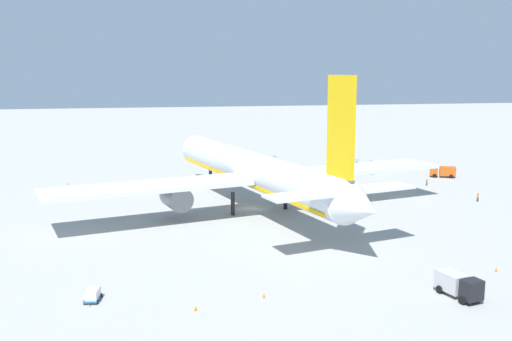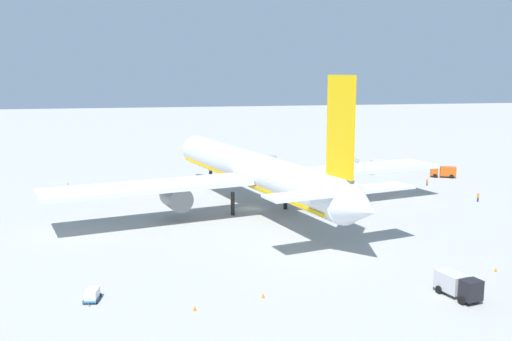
{
  "view_description": "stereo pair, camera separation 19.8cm",
  "coord_description": "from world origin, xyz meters",
  "px_view_note": "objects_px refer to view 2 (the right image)",
  "views": [
    {
      "loc": [
        -100.54,
        20.62,
        24.47
      ],
      "look_at": [
        0.78,
        -0.81,
        6.76
      ],
      "focal_mm": 41.11,
      "sensor_mm": 36.0,
      "label": 1
    },
    {
      "loc": [
        -100.58,
        20.43,
        24.47
      ],
      "look_at": [
        0.78,
        -0.81,
        6.76
      ],
      "focal_mm": 41.11,
      "sensor_mm": 36.0,
      "label": 2
    }
  ],
  "objects_px": {
    "traffic_cone_1": "(68,183)",
    "traffic_cone_4": "(263,295)",
    "service_truck_3": "(274,162)",
    "ground_worker_1": "(478,197)",
    "service_truck_1": "(375,166)",
    "ground_worker_3": "(427,182)",
    "service_truck_0": "(458,285)",
    "airliner": "(255,172)",
    "service_van": "(351,161)",
    "service_truck_4": "(443,171)",
    "ground_worker_2": "(331,163)",
    "baggage_cart_0": "(92,294)",
    "traffic_cone_2": "(496,270)",
    "ground_worker_4": "(348,168)",
    "traffic_cone_3": "(195,308)"
  },
  "relations": [
    {
      "from": "service_truck_4",
      "to": "ground_worker_1",
      "type": "xyz_separation_m",
      "value": [
        -24.87,
        6.83,
        -0.56
      ]
    },
    {
      "from": "baggage_cart_0",
      "to": "ground_worker_4",
      "type": "height_order",
      "value": "ground_worker_4"
    },
    {
      "from": "service_truck_1",
      "to": "traffic_cone_1",
      "type": "xyz_separation_m",
      "value": [
        0.17,
        71.1,
        -1.39
      ]
    },
    {
      "from": "service_truck_4",
      "to": "ground_worker_1",
      "type": "bearing_deg",
      "value": 164.64
    },
    {
      "from": "airliner",
      "to": "baggage_cart_0",
      "type": "relative_size",
      "value": 22.37
    },
    {
      "from": "service_truck_3",
      "to": "ground_worker_3",
      "type": "bearing_deg",
      "value": -139.61
    },
    {
      "from": "service_truck_1",
      "to": "service_truck_3",
      "type": "bearing_deg",
      "value": 56.64
    },
    {
      "from": "service_truck_0",
      "to": "ground_worker_3",
      "type": "distance_m",
      "value": 64.66
    },
    {
      "from": "service_truck_3",
      "to": "ground_worker_1",
      "type": "height_order",
      "value": "service_truck_3"
    },
    {
      "from": "baggage_cart_0",
      "to": "ground_worker_3",
      "type": "bearing_deg",
      "value": -52.33
    },
    {
      "from": "service_truck_0",
      "to": "ground_worker_3",
      "type": "bearing_deg",
      "value": -25.09
    },
    {
      "from": "traffic_cone_1",
      "to": "ground_worker_1",
      "type": "bearing_deg",
      "value": -113.25
    },
    {
      "from": "service_van",
      "to": "traffic_cone_3",
      "type": "relative_size",
      "value": 8.95
    },
    {
      "from": "ground_worker_2",
      "to": "service_truck_4",
      "type": "bearing_deg",
      "value": -135.49
    },
    {
      "from": "service_truck_0",
      "to": "service_truck_1",
      "type": "xyz_separation_m",
      "value": [
        75.39,
        -22.63,
        0.22
      ]
    },
    {
      "from": "service_truck_0",
      "to": "traffic_cone_4",
      "type": "relative_size",
      "value": 10.46
    },
    {
      "from": "airliner",
      "to": "service_truck_4",
      "type": "bearing_deg",
      "value": -65.29
    },
    {
      "from": "service_truck_3",
      "to": "ground_worker_1",
      "type": "relative_size",
      "value": 3.5
    },
    {
      "from": "service_truck_0",
      "to": "traffic_cone_3",
      "type": "xyz_separation_m",
      "value": [
        2.27,
        28.48,
        -1.17
      ]
    },
    {
      "from": "ground_worker_3",
      "to": "airliner",
      "type": "bearing_deg",
      "value": 109.24
    },
    {
      "from": "ground_worker_4",
      "to": "airliner",
      "type": "bearing_deg",
      "value": 138.79
    },
    {
      "from": "service_truck_4",
      "to": "traffic_cone_3",
      "type": "xyz_separation_m",
      "value": [
        -64.78,
        64.51,
        -1.14
      ]
    },
    {
      "from": "ground_worker_1",
      "to": "ground_worker_4",
      "type": "height_order",
      "value": "ground_worker_1"
    },
    {
      "from": "service_truck_0",
      "to": "service_truck_1",
      "type": "relative_size",
      "value": 1.11
    },
    {
      "from": "service_truck_1",
      "to": "ground_worker_1",
      "type": "bearing_deg",
      "value": -168.81
    },
    {
      "from": "service_truck_4",
      "to": "traffic_cone_3",
      "type": "relative_size",
      "value": 11.04
    },
    {
      "from": "service_truck_0",
      "to": "ground_worker_3",
      "type": "relative_size",
      "value": 3.52
    },
    {
      "from": "baggage_cart_0",
      "to": "ground_worker_1",
      "type": "distance_m",
      "value": 76.64
    },
    {
      "from": "traffic_cone_3",
      "to": "traffic_cone_4",
      "type": "bearing_deg",
      "value": -75.91
    },
    {
      "from": "service_truck_0",
      "to": "ground_worker_4",
      "type": "height_order",
      "value": "service_truck_0"
    },
    {
      "from": "service_van",
      "to": "service_truck_0",
      "type": "bearing_deg",
      "value": 166.32
    },
    {
      "from": "airliner",
      "to": "service_van",
      "type": "distance_m",
      "value": 57.33
    },
    {
      "from": "ground_worker_1",
      "to": "traffic_cone_1",
      "type": "relative_size",
      "value": 3.07
    },
    {
      "from": "ground_worker_2",
      "to": "baggage_cart_0",
      "type": "bearing_deg",
      "value": 145.71
    },
    {
      "from": "service_truck_4",
      "to": "service_van",
      "type": "bearing_deg",
      "value": 32.76
    },
    {
      "from": "ground_worker_2",
      "to": "traffic_cone_1",
      "type": "height_order",
      "value": "ground_worker_2"
    },
    {
      "from": "traffic_cone_2",
      "to": "service_truck_3",
      "type": "bearing_deg",
      "value": 5.59
    },
    {
      "from": "service_truck_4",
      "to": "ground_worker_1",
      "type": "relative_size",
      "value": 3.59
    },
    {
      "from": "baggage_cart_0",
      "to": "ground_worker_3",
      "type": "relative_size",
      "value": 2.0
    },
    {
      "from": "airliner",
      "to": "ground_worker_4",
      "type": "xyz_separation_m",
      "value": [
        35.04,
        -30.68,
        -6.07
      ]
    },
    {
      "from": "ground_worker_4",
      "to": "traffic_cone_3",
      "type": "distance_m",
      "value": 89.66
    },
    {
      "from": "ground_worker_1",
      "to": "traffic_cone_2",
      "type": "relative_size",
      "value": 3.07
    },
    {
      "from": "service_truck_0",
      "to": "traffic_cone_2",
      "type": "distance_m",
      "value": 11.28
    },
    {
      "from": "ground_worker_3",
      "to": "traffic_cone_2",
      "type": "distance_m",
      "value": 55.14
    },
    {
      "from": "traffic_cone_1",
      "to": "traffic_cone_4",
      "type": "xyz_separation_m",
      "value": [
        -71.37,
        -27.66,
        0.0
      ]
    },
    {
      "from": "service_truck_3",
      "to": "traffic_cone_1",
      "type": "bearing_deg",
      "value": 105.91
    },
    {
      "from": "airliner",
      "to": "traffic_cone_2",
      "type": "height_order",
      "value": "airliner"
    },
    {
      "from": "traffic_cone_2",
      "to": "traffic_cone_3",
      "type": "distance_m",
      "value": 37.82
    },
    {
      "from": "service_truck_1",
      "to": "baggage_cart_0",
      "type": "relative_size",
      "value": 1.58
    },
    {
      "from": "traffic_cone_1",
      "to": "traffic_cone_2",
      "type": "relative_size",
      "value": 1.0
    }
  ]
}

